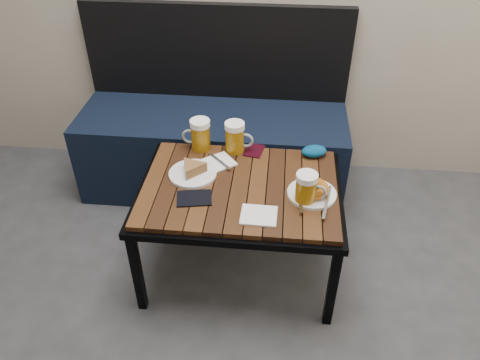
# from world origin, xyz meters

# --- Properties ---
(bench) EXTENTS (1.40, 0.50, 0.95)m
(bench) POSITION_xyz_m (-0.28, 1.76, 0.27)
(bench) COLOR black
(bench) RESTS_ON ground
(cafe_table) EXTENTS (0.84, 0.62, 0.47)m
(cafe_table) POSITION_xyz_m (-0.07, 1.13, 0.43)
(cafe_table) COLOR black
(cafe_table) RESTS_ON ground
(beer_mug_left) EXTENTS (0.13, 0.09, 0.14)m
(beer_mug_left) POSITION_xyz_m (-0.28, 1.39, 0.54)
(beer_mug_left) COLOR #93620B
(beer_mug_left) RESTS_ON cafe_table
(beer_mug_centre) EXTENTS (0.13, 0.09, 0.14)m
(beer_mug_centre) POSITION_xyz_m (-0.12, 1.39, 0.54)
(beer_mug_centre) COLOR #93620B
(beer_mug_centre) RESTS_ON cafe_table
(beer_mug_right) EXTENTS (0.12, 0.09, 0.13)m
(beer_mug_right) POSITION_xyz_m (0.19, 1.05, 0.54)
(beer_mug_right) COLOR #93620B
(beer_mug_right) RESTS_ON cafe_table
(plate_pie) EXTENTS (0.20, 0.20, 0.06)m
(plate_pie) POSITION_xyz_m (-0.28, 1.19, 0.49)
(plate_pie) COLOR white
(plate_pie) RESTS_ON cafe_table
(plate_bagel) EXTENTS (0.20, 0.26, 0.05)m
(plate_bagel) POSITION_xyz_m (0.22, 1.10, 0.49)
(plate_bagel) COLOR white
(plate_bagel) RESTS_ON cafe_table
(napkin_left) EXTENTS (0.17, 0.17, 0.01)m
(napkin_left) POSITION_xyz_m (-0.18, 1.28, 0.48)
(napkin_left) COLOR white
(napkin_left) RESTS_ON cafe_table
(napkin_right) EXTENTS (0.14, 0.12, 0.01)m
(napkin_right) POSITION_xyz_m (0.02, 0.95, 0.48)
(napkin_right) COLOR white
(napkin_right) RESTS_ON cafe_table
(passport_navy) EXTENTS (0.15, 0.12, 0.01)m
(passport_navy) POSITION_xyz_m (-0.24, 1.03, 0.48)
(passport_navy) COLOR black
(passport_navy) RESTS_ON cafe_table
(passport_burgundy) EXTENTS (0.10, 0.12, 0.01)m
(passport_burgundy) POSITION_xyz_m (-0.03, 1.39, 0.47)
(passport_burgundy) COLOR black
(passport_burgundy) RESTS_ON cafe_table
(knit_pouch) EXTENTS (0.13, 0.10, 0.05)m
(knit_pouch) POSITION_xyz_m (0.23, 1.38, 0.50)
(knit_pouch) COLOR navy
(knit_pouch) RESTS_ON cafe_table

